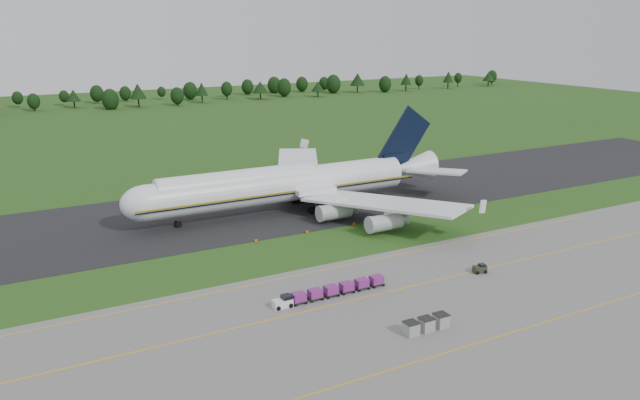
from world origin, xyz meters
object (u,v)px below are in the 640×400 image
edge_markers (307,232)px  utility_cart (480,269)px  aircraft (287,184)px  baggage_train (329,291)px  uld_row (426,324)px

edge_markers → utility_cart: bearing=-63.6°
aircraft → utility_cart: (11.61, -45.85, -5.22)m
baggage_train → utility_cart: baggage_train is taller
baggage_train → utility_cart: 25.62m
aircraft → edge_markers: (-3.44, -15.54, -5.55)m
edge_markers → aircraft: bearing=77.5°
uld_row → edge_markers: (4.53, 41.83, -0.67)m
aircraft → edge_markers: 16.86m
baggage_train → edge_markers: 28.70m
baggage_train → utility_cart: bearing=-7.9°
baggage_train → uld_row: uld_row is taller
utility_cart → aircraft: bearing=104.2°
utility_cart → uld_row: 22.73m
utility_cart → edge_markers: utility_cart is taller
uld_row → aircraft: bearing=82.1°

